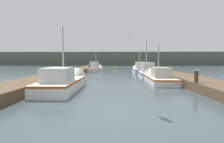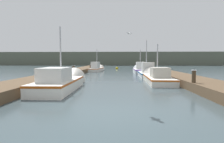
# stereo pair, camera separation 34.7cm
# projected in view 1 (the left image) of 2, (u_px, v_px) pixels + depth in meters

# --- Properties ---
(ground_plane) EXTENTS (200.00, 200.00, 0.00)m
(ground_plane) POSITION_uv_depth(u_px,v_px,m) (117.00, 114.00, 5.57)
(ground_plane) COLOR #38474C
(dock_left) EXTENTS (2.34, 40.00, 0.49)m
(dock_left) POSITION_uv_depth(u_px,v_px,m) (73.00, 72.00, 21.65)
(dock_left) COLOR brown
(dock_left) RESTS_ON ground_plane
(dock_right) EXTENTS (2.34, 40.00, 0.49)m
(dock_right) POSITION_uv_depth(u_px,v_px,m) (160.00, 72.00, 21.38)
(dock_right) COLOR brown
(dock_right) RESTS_ON ground_plane
(distant_shore_ridge) EXTENTS (120.00, 16.00, 4.24)m
(distant_shore_ridge) POSITION_uv_depth(u_px,v_px,m) (116.00, 59.00, 61.87)
(distant_shore_ridge) COLOR #565B4C
(distant_shore_ridge) RESTS_ON ground_plane
(fishing_boat_0) EXTENTS (1.85, 5.93, 4.16)m
(fishing_boat_0) POSITION_uv_depth(u_px,v_px,m) (66.00, 81.00, 10.55)
(fishing_boat_0) COLOR silver
(fishing_boat_0) RESTS_ON ground_plane
(fishing_boat_1) EXTENTS (1.82, 5.84, 3.50)m
(fishing_boat_1) POSITION_uv_depth(u_px,v_px,m) (157.00, 77.00, 13.90)
(fishing_boat_1) COLOR silver
(fishing_boat_1) RESTS_ON ground_plane
(fishing_boat_2) EXTENTS (1.58, 5.46, 4.23)m
(fishing_boat_2) POSITION_uv_depth(u_px,v_px,m) (146.00, 72.00, 18.69)
(fishing_boat_2) COLOR silver
(fishing_boat_2) RESTS_ON ground_plane
(fishing_boat_3) EXTENTS (1.70, 5.52, 3.49)m
(fishing_boat_3) POSITION_uv_depth(u_px,v_px,m) (139.00, 70.00, 22.97)
(fishing_boat_3) COLOR silver
(fishing_boat_3) RESTS_ON ground_plane
(fishing_boat_4) EXTENTS (1.80, 5.95, 3.71)m
(fishing_boat_4) POSITION_uv_depth(u_px,v_px,m) (96.00, 68.00, 26.66)
(fishing_boat_4) COLOR silver
(fishing_boat_4) RESTS_ON ground_plane
(mooring_piling_0) EXTENTS (0.33, 0.33, 1.02)m
(mooring_piling_0) POSITION_uv_depth(u_px,v_px,m) (90.00, 68.00, 26.70)
(mooring_piling_0) COLOR #473523
(mooring_piling_0) RESTS_ON ground_plane
(mooring_piling_1) EXTENTS (0.34, 0.34, 0.95)m
(mooring_piling_1) POSITION_uv_depth(u_px,v_px,m) (152.00, 70.00, 20.68)
(mooring_piling_1) COLOR #473523
(mooring_piling_1) RESTS_ON ground_plane
(mooring_piling_2) EXTENTS (0.28, 0.28, 1.15)m
(mooring_piling_2) POSITION_uv_depth(u_px,v_px,m) (74.00, 71.00, 17.81)
(mooring_piling_2) COLOR #473523
(mooring_piling_2) RESTS_ON ground_plane
(mooring_piling_3) EXTENTS (0.24, 0.24, 1.19)m
(mooring_piling_3) POSITION_uv_depth(u_px,v_px,m) (196.00, 81.00, 9.50)
(mooring_piling_3) COLOR #473523
(mooring_piling_3) RESTS_ON ground_plane
(channel_buoy) EXTENTS (0.51, 0.51, 1.01)m
(channel_buoy) POSITION_uv_depth(u_px,v_px,m) (116.00, 68.00, 33.10)
(channel_buoy) COLOR gold
(channel_buoy) RESTS_ON ground_plane
(seagull_lead) EXTENTS (0.53, 0.38, 0.12)m
(seagull_lead) POSITION_uv_depth(u_px,v_px,m) (130.00, 34.00, 14.88)
(seagull_lead) COLOR white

